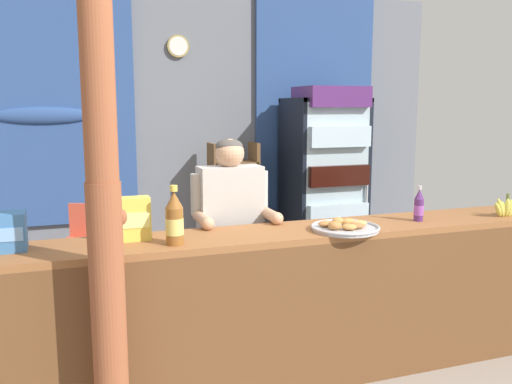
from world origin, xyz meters
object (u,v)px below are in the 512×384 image
shopkeeper (231,221)px  pastry_tray (345,227)px  timber_post (103,194)px  plastic_lawn_chair (89,249)px  soda_bottle_grape_soda (419,206)px  snack_box_instant_noodle (133,219)px  soda_bottle_iced_tea (174,220)px  snack_box_biscuit (3,232)px  banana_bunch (508,208)px  stall_counter (285,296)px  bottle_shelf_rack (234,206)px  drink_fridge (326,171)px

shopkeeper → pastry_tray: 0.78m
timber_post → plastic_lawn_chair: timber_post is taller
soda_bottle_grape_soda → snack_box_instant_noodle: bearing=176.9°
soda_bottle_iced_tea → pastry_tray: 1.04m
snack_box_biscuit → snack_box_instant_noodle: (0.66, 0.01, 0.02)m
shopkeeper → banana_bunch: (1.80, -0.54, 0.07)m
soda_bottle_grape_soda → banana_bunch: 0.67m
stall_counter → timber_post: (-1.03, -0.28, 0.71)m
bottle_shelf_rack → pastry_tray: bearing=-90.4°
timber_post → shopkeeper: size_ratio=1.82×
shopkeeper → pastry_tray: (0.55, -0.55, 0.04)m
timber_post → bottle_shelf_rack: bearing=61.4°
snack_box_instant_noodle → banana_bunch: size_ratio=0.93×
timber_post → soda_bottle_grape_soda: (1.99, 0.36, -0.24)m
shopkeeper → snack_box_instant_noodle: 0.79m
timber_post → banana_bunch: timber_post is taller
bottle_shelf_rack → soda_bottle_grape_soda: 2.35m
plastic_lawn_chair → bottle_shelf_rack: bearing=19.2°
pastry_tray → banana_bunch: 1.24m
snack_box_biscuit → shopkeeper: bearing=16.1°
plastic_lawn_chair → shopkeeper: shopkeeper is taller
drink_fridge → soda_bottle_iced_tea: bearing=-132.9°
pastry_tray → banana_bunch: banana_bunch is taller
stall_counter → soda_bottle_grape_soda: (0.96, 0.08, 0.46)m
soda_bottle_iced_tea → snack_box_instant_noodle: soda_bottle_iced_tea is taller
drink_fridge → pastry_tray: (-0.94, -2.12, -0.06)m
bottle_shelf_rack → shopkeeper: (-0.57, -1.79, 0.24)m
shopkeeper → plastic_lawn_chair: bearing=123.9°
plastic_lawn_chair → soda_bottle_iced_tea: soda_bottle_iced_tea is taller
timber_post → soda_bottle_iced_tea: bearing=37.0°
snack_box_instant_noodle → banana_bunch: 2.48m
snack_box_biscuit → drink_fridge: bearing=34.7°
snack_box_instant_noodle → banana_bunch: (2.47, -0.17, -0.06)m
timber_post → plastic_lawn_chair: size_ratio=3.13×
shopkeeper → snack_box_instant_noodle: size_ratio=6.09×
stall_counter → drink_fridge: 2.53m
bottle_shelf_rack → soda_bottle_iced_tea: (-1.05, -2.33, 0.39)m
drink_fridge → plastic_lawn_chair: bearing=-173.1°
shopkeeper → soda_bottle_grape_soda: bearing=-22.6°
bottle_shelf_rack → snack_box_biscuit: 2.91m
drink_fridge → bottle_shelf_rack: 1.00m
drink_fridge → bottle_shelf_rack: drink_fridge is taller
stall_counter → snack_box_instant_noodle: (-0.85, 0.18, 0.49)m
bottle_shelf_rack → stall_counter: bearing=-99.8°
plastic_lawn_chair → snack_box_instant_noodle: 1.77m
stall_counter → soda_bottle_iced_tea: 0.82m
stall_counter → bottle_shelf_rack: bottle_shelf_rack is taller
drink_fridge → snack_box_biscuit: drink_fridge is taller
shopkeeper → banana_bunch: bearing=-16.8°
snack_box_biscuit → banana_bunch: bearing=-2.9°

